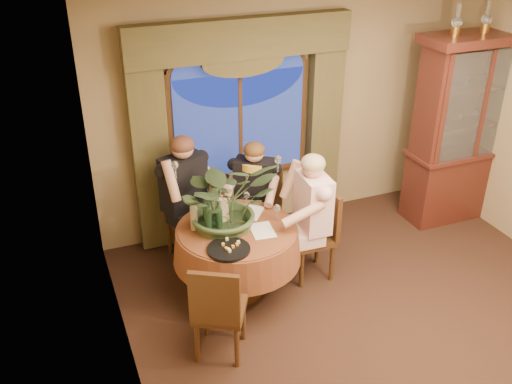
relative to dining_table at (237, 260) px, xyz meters
name	(u,v)px	position (x,y,z in m)	size (l,w,h in m)	color
floor	(397,343)	(1.08, -1.25, -0.38)	(5.00, 5.00, 0.00)	black
wall_back	(287,109)	(1.08, 1.25, 1.02)	(4.50, 4.50, 0.00)	olive
ceiling	(445,28)	(1.08, -1.25, 2.42)	(5.00, 5.00, 0.00)	white
window	(240,126)	(0.48, 1.18, 0.92)	(1.62, 0.10, 1.32)	navy
arched_transom	(239,56)	(0.48, 1.18, 1.71)	(1.60, 0.06, 0.44)	navy
drapery_left	(151,151)	(-0.55, 1.13, 0.80)	(0.38, 0.14, 2.32)	#434025
drapery_right	(324,125)	(1.51, 1.13, 0.80)	(0.38, 0.14, 2.32)	#434025
swag_valance	(242,39)	(0.48, 1.10, 1.90)	(2.45, 0.16, 0.42)	#434025
dining_table	(237,260)	(0.00, 0.00, 0.00)	(1.26, 1.26, 0.75)	maroon
china_cabinet	(466,130)	(3.06, 0.50, 0.75)	(1.39, 0.55, 2.25)	#381713
oil_lamp_left	(457,19)	(2.67, 0.50, 2.05)	(0.11, 0.11, 0.34)	#A5722D
oil_lamp_center	(487,17)	(3.06, 0.50, 2.05)	(0.11, 0.11, 0.34)	#A5722D
chair_right	(311,236)	(0.80, -0.01, 0.10)	(0.42, 0.42, 0.96)	black
chair_back_right	(259,211)	(0.50, 0.67, 0.10)	(0.42, 0.42, 0.96)	black
chair_back	(190,217)	(-0.26, 0.81, 0.10)	(0.42, 0.42, 0.96)	black
chair_front_left	(220,307)	(-0.43, -0.75, 0.10)	(0.42, 0.42, 0.96)	black
person_pink	(312,218)	(0.79, -0.04, 0.33)	(0.50, 0.46, 1.41)	beige
person_back	(185,199)	(-0.31, 0.78, 0.35)	(0.52, 0.48, 1.46)	black
person_scarf	(255,198)	(0.44, 0.65, 0.29)	(0.47, 0.44, 1.33)	black
stoneware_vase	(222,211)	(-0.10, 0.13, 0.52)	(0.15, 0.15, 0.28)	tan
centerpiece_plant	(225,167)	(-0.06, 0.11, 0.98)	(0.94, 1.04, 0.81)	#37512E
olive_bowl	(240,226)	(0.03, -0.02, 0.40)	(0.15, 0.15, 0.05)	#4B522A
cheese_platter	(229,249)	(-0.20, -0.34, 0.39)	(0.39, 0.39, 0.02)	black
wine_bottle_0	(206,210)	(-0.25, 0.17, 0.54)	(0.07, 0.07, 0.33)	black
wine_bottle_1	(208,219)	(-0.29, -0.02, 0.54)	(0.07, 0.07, 0.33)	black
wine_bottle_2	(219,217)	(-0.18, -0.02, 0.54)	(0.07, 0.07, 0.33)	black
wine_bottle_3	(194,214)	(-0.38, 0.13, 0.54)	(0.07, 0.07, 0.33)	tan
tasting_paper_0	(262,230)	(0.21, -0.14, 0.38)	(0.21, 0.30, 0.00)	white
tasting_paper_1	(251,212)	(0.23, 0.22, 0.38)	(0.21, 0.30, 0.00)	white
wine_glass_person_pink	(277,213)	(0.41, -0.02, 0.46)	(0.07, 0.07, 0.18)	silver
wine_glass_person_back	(209,204)	(-0.15, 0.38, 0.46)	(0.07, 0.07, 0.18)	silver
wine_glass_person_scarf	(246,199)	(0.23, 0.34, 0.46)	(0.07, 0.07, 0.18)	silver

